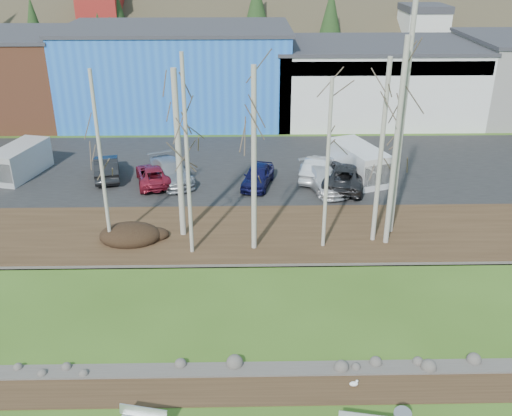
{
  "coord_description": "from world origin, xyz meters",
  "views": [
    {
      "loc": [
        0.08,
        -14.23,
        15.06
      ],
      "look_at": [
        0.62,
        12.65,
        2.5
      ],
      "focal_mm": 40.0,
      "sensor_mm": 36.0,
      "label": 1
    }
  ],
  "objects_px": {
    "van_grey": "(18,162)",
    "car_3": "(258,176)",
    "car_0": "(107,167)",
    "car_4": "(318,168)",
    "car_5": "(346,175)",
    "van_white": "(360,163)",
    "car_6": "(323,179)",
    "seagull": "(354,384)",
    "car_1": "(153,175)",
    "car_2": "(171,172)"
  },
  "relations": [
    {
      "from": "car_0",
      "to": "car_4",
      "type": "relative_size",
      "value": 0.98
    },
    {
      "from": "car_2",
      "to": "van_grey",
      "type": "distance_m",
      "value": 10.78
    },
    {
      "from": "car_0",
      "to": "car_6",
      "type": "relative_size",
      "value": 0.92
    },
    {
      "from": "seagull",
      "to": "car_2",
      "type": "xyz_separation_m",
      "value": [
        -9.08,
        19.98,
        0.73
      ]
    },
    {
      "from": "car_4",
      "to": "car_6",
      "type": "bearing_deg",
      "value": 113.54
    },
    {
      "from": "car_6",
      "to": "van_grey",
      "type": "height_order",
      "value": "van_grey"
    },
    {
      "from": "car_2",
      "to": "van_grey",
      "type": "relative_size",
      "value": 0.98
    },
    {
      "from": "seagull",
      "to": "car_5",
      "type": "height_order",
      "value": "car_5"
    },
    {
      "from": "seagull",
      "to": "car_6",
      "type": "xyz_separation_m",
      "value": [
        1.19,
        18.55,
        0.71
      ]
    },
    {
      "from": "car_0",
      "to": "car_4",
      "type": "bearing_deg",
      "value": 165.22
    },
    {
      "from": "van_grey",
      "to": "car_4",
      "type": "bearing_deg",
      "value": 11.67
    },
    {
      "from": "car_1",
      "to": "car_3",
      "type": "xyz_separation_m",
      "value": [
        7.07,
        -0.53,
        0.07
      ]
    },
    {
      "from": "van_grey",
      "to": "car_3",
      "type": "bearing_deg",
      "value": 6.97
    },
    {
      "from": "car_0",
      "to": "seagull",
      "type": "bearing_deg",
      "value": 110.3
    },
    {
      "from": "car_3",
      "to": "van_white",
      "type": "bearing_deg",
      "value": 22.97
    },
    {
      "from": "car_4",
      "to": "van_white",
      "type": "height_order",
      "value": "van_white"
    },
    {
      "from": "car_2",
      "to": "car_6",
      "type": "height_order",
      "value": "car_2"
    },
    {
      "from": "van_white",
      "to": "car_6",
      "type": "bearing_deg",
      "value": -167.49
    },
    {
      "from": "car_0",
      "to": "car_6",
      "type": "height_order",
      "value": "car_0"
    },
    {
      "from": "car_4",
      "to": "van_white",
      "type": "distance_m",
      "value": 2.84
    },
    {
      "from": "car_0",
      "to": "car_2",
      "type": "relative_size",
      "value": 0.9
    },
    {
      "from": "van_white",
      "to": "car_2",
      "type": "bearing_deg",
      "value": 161.44
    },
    {
      "from": "car_1",
      "to": "van_white",
      "type": "relative_size",
      "value": 0.83
    },
    {
      "from": "seagull",
      "to": "car_0",
      "type": "bearing_deg",
      "value": 98.47
    },
    {
      "from": "car_1",
      "to": "car_5",
      "type": "bearing_deg",
      "value": 163.29
    },
    {
      "from": "seagull",
      "to": "van_white",
      "type": "xyz_separation_m",
      "value": [
        3.89,
        20.26,
        1.11
      ]
    },
    {
      "from": "van_white",
      "to": "van_grey",
      "type": "bearing_deg",
      "value": 157.86
    },
    {
      "from": "car_1",
      "to": "car_6",
      "type": "xyz_separation_m",
      "value": [
        11.41,
        -1.13,
        0.08
      ]
    },
    {
      "from": "car_4",
      "to": "car_5",
      "type": "xyz_separation_m",
      "value": [
        1.66,
        -1.37,
        0.02
      ]
    },
    {
      "from": "car_1",
      "to": "car_2",
      "type": "relative_size",
      "value": 0.9
    },
    {
      "from": "car_3",
      "to": "car_6",
      "type": "height_order",
      "value": "car_6"
    },
    {
      "from": "car_2",
      "to": "car_0",
      "type": "bearing_deg",
      "value": 144.28
    },
    {
      "from": "car_5",
      "to": "van_white",
      "type": "bearing_deg",
      "value": -116.71
    },
    {
      "from": "van_white",
      "to": "van_grey",
      "type": "xyz_separation_m",
      "value": [
        -23.67,
        0.98,
        -0.06
      ]
    },
    {
      "from": "car_5",
      "to": "car_6",
      "type": "height_order",
      "value": "car_5"
    },
    {
      "from": "car_3",
      "to": "van_grey",
      "type": "xyz_separation_m",
      "value": [
        -16.63,
        2.08,
        0.36
      ]
    },
    {
      "from": "car_5",
      "to": "car_4",
      "type": "bearing_deg",
      "value": -24.15
    },
    {
      "from": "seagull",
      "to": "van_grey",
      "type": "bearing_deg",
      "value": 108.29
    },
    {
      "from": "car_3",
      "to": "car_5",
      "type": "bearing_deg",
      "value": 12.34
    },
    {
      "from": "car_6",
      "to": "van_white",
      "type": "height_order",
      "value": "van_white"
    },
    {
      "from": "car_5",
      "to": "car_6",
      "type": "bearing_deg",
      "value": 30.88
    },
    {
      "from": "car_6",
      "to": "van_white",
      "type": "xyz_separation_m",
      "value": [
        2.7,
        1.71,
        0.41
      ]
    },
    {
      "from": "car_0",
      "to": "car_3",
      "type": "xyz_separation_m",
      "value": [
        10.47,
        -1.69,
        -0.05
      ]
    },
    {
      "from": "car_4",
      "to": "car_6",
      "type": "height_order",
      "value": "car_4"
    },
    {
      "from": "car_4",
      "to": "van_white",
      "type": "xyz_separation_m",
      "value": [
        2.82,
        -0.09,
        0.36
      ]
    },
    {
      "from": "car_4",
      "to": "car_5",
      "type": "height_order",
      "value": "car_5"
    },
    {
      "from": "van_white",
      "to": "car_4",
      "type": "bearing_deg",
      "value": 158.32
    },
    {
      "from": "car_3",
      "to": "car_4",
      "type": "relative_size",
      "value": 0.89
    },
    {
      "from": "car_3",
      "to": "van_grey",
      "type": "bearing_deg",
      "value": -173.05
    },
    {
      "from": "car_3",
      "to": "van_white",
      "type": "relative_size",
      "value": 0.75
    }
  ]
}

